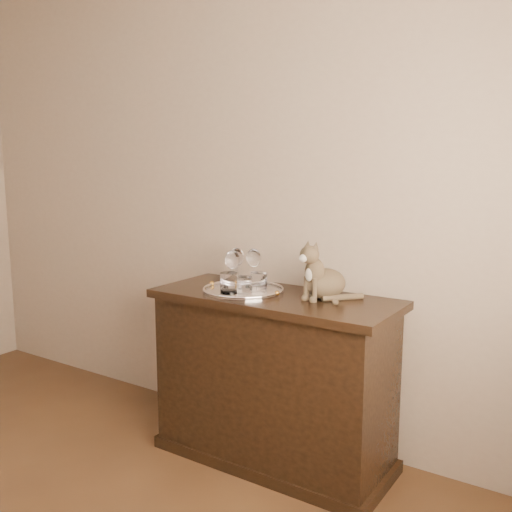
{
  "coord_description": "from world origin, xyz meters",
  "views": [
    {
      "loc": [
        2.0,
        -0.34,
        1.48
      ],
      "look_at": [
        0.49,
        1.95,
        1.03
      ],
      "focal_mm": 40.0,
      "sensor_mm": 36.0,
      "label": 1
    }
  ],
  "objects_px": {
    "tray": "(243,291)",
    "cat": "(325,269)",
    "wine_glass_d": "(232,270)",
    "tumbler_a": "(244,285)",
    "sideboard": "(274,379)",
    "tumbler_b": "(229,283)",
    "wine_glass_a": "(237,267)",
    "wine_glass_b": "(254,268)",
    "tumbler_c": "(259,282)"
  },
  "relations": [
    {
      "from": "tray",
      "to": "tumbler_c",
      "type": "relative_size",
      "value": 4.26
    },
    {
      "from": "tray",
      "to": "wine_glass_d",
      "type": "distance_m",
      "value": 0.12
    },
    {
      "from": "wine_glass_a",
      "to": "wine_glass_d",
      "type": "distance_m",
      "value": 0.09
    },
    {
      "from": "sideboard",
      "to": "tray",
      "type": "distance_m",
      "value": 0.46
    },
    {
      "from": "sideboard",
      "to": "wine_glass_b",
      "type": "relative_size",
      "value": 6.14
    },
    {
      "from": "wine_glass_b",
      "to": "wine_glass_d",
      "type": "distance_m",
      "value": 0.12
    },
    {
      "from": "tumbler_b",
      "to": "cat",
      "type": "relative_size",
      "value": 0.36
    },
    {
      "from": "sideboard",
      "to": "tumbler_b",
      "type": "bearing_deg",
      "value": -148.04
    },
    {
      "from": "tumbler_a",
      "to": "tumbler_c",
      "type": "bearing_deg",
      "value": 65.36
    },
    {
      "from": "wine_glass_d",
      "to": "tumbler_c",
      "type": "relative_size",
      "value": 2.08
    },
    {
      "from": "cat",
      "to": "tumbler_a",
      "type": "bearing_deg",
      "value": -138.93
    },
    {
      "from": "wine_glass_b",
      "to": "cat",
      "type": "relative_size",
      "value": 0.7
    },
    {
      "from": "wine_glass_b",
      "to": "tumbler_c",
      "type": "relative_size",
      "value": 2.08
    },
    {
      "from": "tray",
      "to": "cat",
      "type": "bearing_deg",
      "value": 14.94
    },
    {
      "from": "tray",
      "to": "wine_glass_b",
      "type": "xyz_separation_m",
      "value": [
        0.01,
        0.08,
        0.1
      ]
    },
    {
      "from": "sideboard",
      "to": "cat",
      "type": "distance_m",
      "value": 0.61
    },
    {
      "from": "tray",
      "to": "wine_glass_a",
      "type": "height_order",
      "value": "wine_glass_a"
    },
    {
      "from": "sideboard",
      "to": "wine_glass_d",
      "type": "height_order",
      "value": "wine_glass_d"
    },
    {
      "from": "sideboard",
      "to": "tumbler_b",
      "type": "height_order",
      "value": "tumbler_b"
    },
    {
      "from": "cat",
      "to": "sideboard",
      "type": "bearing_deg",
      "value": -144.35
    },
    {
      "from": "tray",
      "to": "wine_glass_d",
      "type": "relative_size",
      "value": 2.05
    },
    {
      "from": "wine_glass_d",
      "to": "cat",
      "type": "relative_size",
      "value": 0.7
    },
    {
      "from": "sideboard",
      "to": "wine_glass_d",
      "type": "distance_m",
      "value": 0.57
    },
    {
      "from": "wine_glass_d",
      "to": "tumbler_b",
      "type": "distance_m",
      "value": 0.09
    },
    {
      "from": "sideboard",
      "to": "tumbler_a",
      "type": "distance_m",
      "value": 0.5
    },
    {
      "from": "sideboard",
      "to": "wine_glass_b",
      "type": "height_order",
      "value": "wine_glass_b"
    },
    {
      "from": "wine_glass_a",
      "to": "tumbler_c",
      "type": "relative_size",
      "value": 2.07
    },
    {
      "from": "tray",
      "to": "tumbler_a",
      "type": "distance_m",
      "value": 0.09
    },
    {
      "from": "wine_glass_b",
      "to": "tumbler_c",
      "type": "xyz_separation_m",
      "value": [
        0.07,
        -0.07,
        -0.05
      ]
    },
    {
      "from": "tumbler_a",
      "to": "tray",
      "type": "bearing_deg",
      "value": 129.2
    },
    {
      "from": "wine_glass_d",
      "to": "tumbler_b",
      "type": "relative_size",
      "value": 1.96
    },
    {
      "from": "sideboard",
      "to": "wine_glass_a",
      "type": "relative_size",
      "value": 6.17
    },
    {
      "from": "wine_glass_b",
      "to": "tumbler_b",
      "type": "height_order",
      "value": "wine_glass_b"
    },
    {
      "from": "sideboard",
      "to": "tray",
      "type": "height_order",
      "value": "tray"
    },
    {
      "from": "sideboard",
      "to": "wine_glass_b",
      "type": "distance_m",
      "value": 0.56
    },
    {
      "from": "wine_glass_d",
      "to": "tumbler_c",
      "type": "height_order",
      "value": "wine_glass_d"
    },
    {
      "from": "tumbler_b",
      "to": "tumbler_c",
      "type": "bearing_deg",
      "value": 47.1
    },
    {
      "from": "wine_glass_a",
      "to": "sideboard",
      "type": "bearing_deg",
      "value": -9.79
    },
    {
      "from": "tumbler_a",
      "to": "tumbler_c",
      "type": "relative_size",
      "value": 0.88
    },
    {
      "from": "tumbler_a",
      "to": "tumbler_b",
      "type": "height_order",
      "value": "tumbler_b"
    },
    {
      "from": "sideboard",
      "to": "tumbler_a",
      "type": "xyz_separation_m",
      "value": [
        -0.12,
        -0.08,
        0.47
      ]
    },
    {
      "from": "tumbler_a",
      "to": "cat",
      "type": "bearing_deg",
      "value": 25.15
    },
    {
      "from": "wine_glass_b",
      "to": "tumbler_c",
      "type": "bearing_deg",
      "value": -42.58
    },
    {
      "from": "tray",
      "to": "wine_glass_a",
      "type": "bearing_deg",
      "value": 142.24
    },
    {
      "from": "tumbler_b",
      "to": "cat",
      "type": "xyz_separation_m",
      "value": [
        0.41,
        0.2,
        0.08
      ]
    },
    {
      "from": "tumbler_b",
      "to": "tumbler_c",
      "type": "height_order",
      "value": "tumbler_b"
    },
    {
      "from": "tray",
      "to": "tumbler_a",
      "type": "xyz_separation_m",
      "value": [
        0.05,
        -0.06,
        0.05
      ]
    },
    {
      "from": "wine_glass_a",
      "to": "tumbler_c",
      "type": "bearing_deg",
      "value": -17.23
    },
    {
      "from": "wine_glass_b",
      "to": "tumbler_a",
      "type": "bearing_deg",
      "value": -73.62
    },
    {
      "from": "wine_glass_a",
      "to": "cat",
      "type": "relative_size",
      "value": 0.7
    }
  ]
}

